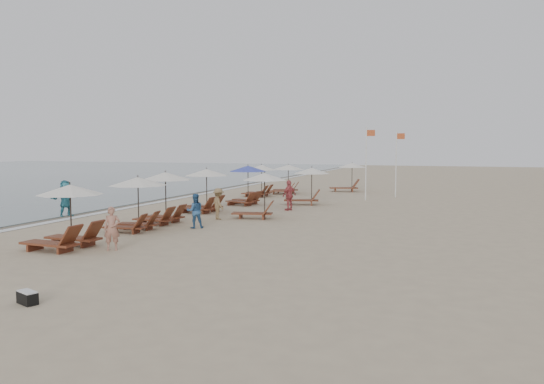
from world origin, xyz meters
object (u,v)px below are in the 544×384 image
(beachgoer_mid_a, at_px, (195,211))
(waterline_walker, at_px, (66,198))
(lounger_station_6, at_px, (286,178))
(lounger_station_0, at_px, (65,218))
(lounger_station_3, at_px, (203,190))
(beachgoer_far_a, at_px, (289,195))
(duffel_bag, at_px, (27,297))
(lounger_station_2, at_px, (162,196))
(flag_pole_near, at_px, (367,160))
(lounger_station_4, at_px, (245,183))
(beachgoer_mid_b, at_px, (219,204))
(beachgoer_near, at_px, (112,228))
(lounger_station_1, at_px, (135,200))
(inland_station_1, at_px, (307,183))
(inland_station_0, at_px, (259,191))
(lounger_station_5, at_px, (259,181))
(inland_station_2, at_px, (348,175))

(beachgoer_mid_a, bearing_deg, waterline_walker, -43.15)
(lounger_station_6, xyz_separation_m, waterline_walker, (-6.55, -15.81, -0.24))
(lounger_station_0, height_order, lounger_station_3, lounger_station_3)
(beachgoer_far_a, relative_size, duffel_bag, 2.80)
(lounger_station_2, distance_m, beachgoer_mid_a, 2.25)
(flag_pole_near, bearing_deg, beachgoer_far_a, -113.56)
(lounger_station_4, bearing_deg, beachgoer_mid_b, -79.22)
(lounger_station_6, distance_m, beachgoer_near, 22.52)
(lounger_station_1, height_order, lounger_station_6, lounger_station_1)
(inland_station_1, bearing_deg, beachgoer_far_a, -91.79)
(lounger_station_1, distance_m, inland_station_1, 12.85)
(lounger_station_0, xyz_separation_m, inland_station_0, (3.56, 9.54, 0.31))
(lounger_station_0, height_order, inland_station_0, lounger_station_0)
(beachgoer_far_a, xyz_separation_m, duffel_bag, (-0.25, -18.69, -0.69))
(lounger_station_6, xyz_separation_m, beachgoer_mid_a, (1.46, -17.15, -0.41))
(lounger_station_0, xyz_separation_m, duffel_bag, (3.71, -5.59, -0.91))
(lounger_station_0, bearing_deg, inland_station_1, 76.00)
(inland_station_0, distance_m, beachgoer_near, 9.41)
(beachgoer_mid_b, distance_m, flag_pole_near, 12.81)
(lounger_station_6, distance_m, inland_station_0, 13.62)
(beachgoer_mid_b, bearing_deg, lounger_station_5, -34.15)
(lounger_station_0, height_order, duffel_bag, lounger_station_0)
(beachgoer_near, relative_size, waterline_walker, 0.81)
(inland_station_0, height_order, duffel_bag, inland_station_0)
(beachgoer_mid_a, height_order, waterline_walker, waterline_walker)
(lounger_station_3, relative_size, waterline_walker, 1.45)
(lounger_station_6, distance_m, inland_station_1, 7.39)
(lounger_station_3, bearing_deg, lounger_station_2, -88.05)
(duffel_bag, bearing_deg, lounger_station_0, 123.58)
(lounger_station_1, bearing_deg, inland_station_1, 72.05)
(lounger_station_1, distance_m, lounger_station_2, 2.34)
(inland_station_2, relative_size, beachgoer_far_a, 1.73)
(lounger_station_2, bearing_deg, inland_station_2, 77.09)
(beachgoer_near, bearing_deg, flag_pole_near, 45.50)
(beachgoer_near, bearing_deg, lounger_station_4, 64.79)
(lounger_station_2, bearing_deg, inland_station_0, 41.27)
(lounger_station_4, distance_m, inland_station_2, 12.06)
(beachgoer_mid_b, relative_size, duffel_bag, 2.55)
(lounger_station_1, bearing_deg, beachgoer_far_a, 66.86)
(lounger_station_3, distance_m, inland_station_2, 16.16)
(beachgoer_far_a, bearing_deg, lounger_station_0, 8.83)
(lounger_station_5, distance_m, beachgoer_far_a, 8.37)
(lounger_station_0, distance_m, lounger_station_6, 22.84)
(lounger_station_2, xyz_separation_m, duffel_bag, (3.72, -12.00, -1.12))
(lounger_station_2, bearing_deg, lounger_station_3, 91.95)
(lounger_station_5, relative_size, inland_station_2, 0.81)
(lounger_station_4, height_order, inland_station_0, lounger_station_4)
(lounger_station_3, height_order, lounger_station_5, lounger_station_3)
(beachgoer_mid_a, height_order, duffel_bag, beachgoer_mid_a)
(lounger_station_2, distance_m, beachgoer_far_a, 7.80)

